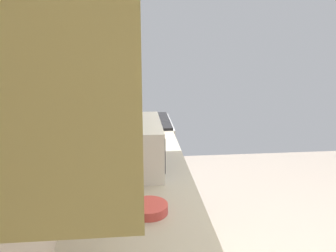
{
  "coord_description": "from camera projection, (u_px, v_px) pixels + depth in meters",
  "views": [
    {
      "loc": [
        -1.65,
        1.32,
        1.7
      ],
      "look_at": [
        -0.34,
        1.19,
        1.35
      ],
      "focal_mm": 38.68,
      "sensor_mm": 36.0,
      "label": 1
    }
  ],
  "objects": [
    {
      "name": "wall_back",
      "position": [
        52.0,
        94.0,
        1.62
      ],
      "size": [
        3.91,
        0.12,
        2.84
      ],
      "primitive_type": "cube",
      "color": "beige",
      "rests_on": "ground_plane"
    },
    {
      "name": "oven_range",
      "position": [
        136.0,
        170.0,
        3.25
      ],
      "size": [
        0.61,
        0.65,
        1.1
      ],
      "color": "#B7BABF",
      "rests_on": "ground_plane"
    },
    {
      "name": "microwave",
      "position": [
        131.0,
        145.0,
        2.07
      ],
      "size": [
        0.52,
        0.36,
        0.27
      ],
      "color": "white",
      "rests_on": "counter_run"
    },
    {
      "name": "bowl",
      "position": [
        148.0,
        208.0,
        1.58
      ],
      "size": [
        0.17,
        0.17,
        0.04
      ],
      "color": "#D84C47",
      "rests_on": "counter_run"
    },
    {
      "name": "kettle",
      "position": [
        142.0,
        133.0,
        2.54
      ],
      "size": [
        0.16,
        0.12,
        0.17
      ],
      "color": "black",
      "rests_on": "counter_run"
    }
  ]
}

